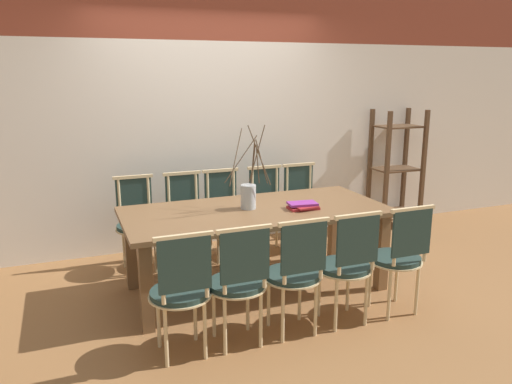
{
  "coord_description": "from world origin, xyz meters",
  "views": [
    {
      "loc": [
        -1.5,
        -3.83,
        1.87
      ],
      "look_at": [
        0.0,
        0.0,
        0.88
      ],
      "focal_mm": 35.0,
      "sensor_mm": 36.0,
      "label": 1
    }
  ],
  "objects_px": {
    "shelving_rack": "(396,169)",
    "vase_centerpiece": "(249,194)",
    "dining_table": "(256,219)",
    "book_stack": "(303,206)",
    "chair_near_center": "(295,270)",
    "chair_far_center": "(225,211)"
  },
  "relations": [
    {
      "from": "dining_table",
      "to": "shelving_rack",
      "type": "relative_size",
      "value": 1.56
    },
    {
      "from": "dining_table",
      "to": "vase_centerpiece",
      "type": "xyz_separation_m",
      "value": [
        -0.05,
        0.04,
        0.21
      ]
    },
    {
      "from": "book_stack",
      "to": "chair_far_center",
      "type": "bearing_deg",
      "value": 111.9
    },
    {
      "from": "vase_centerpiece",
      "to": "book_stack",
      "type": "height_order",
      "value": "vase_centerpiece"
    },
    {
      "from": "shelving_rack",
      "to": "vase_centerpiece",
      "type": "bearing_deg",
      "value": -155.32
    },
    {
      "from": "dining_table",
      "to": "vase_centerpiece",
      "type": "bearing_deg",
      "value": 142.44
    },
    {
      "from": "shelving_rack",
      "to": "chair_near_center",
      "type": "bearing_deg",
      "value": -139.69
    },
    {
      "from": "chair_far_center",
      "to": "book_stack",
      "type": "relative_size",
      "value": 3.46
    },
    {
      "from": "dining_table",
      "to": "vase_centerpiece",
      "type": "relative_size",
      "value": 3.06
    },
    {
      "from": "book_stack",
      "to": "shelving_rack",
      "type": "relative_size",
      "value": 0.18
    },
    {
      "from": "chair_far_center",
      "to": "dining_table",
      "type": "bearing_deg",
      "value": 91.0
    },
    {
      "from": "vase_centerpiece",
      "to": "chair_near_center",
      "type": "bearing_deg",
      "value": -88.45
    },
    {
      "from": "chair_near_center",
      "to": "vase_centerpiece",
      "type": "bearing_deg",
      "value": 91.55
    },
    {
      "from": "dining_table",
      "to": "chair_near_center",
      "type": "xyz_separation_m",
      "value": [
        -0.03,
        -0.84,
        -0.14
      ]
    },
    {
      "from": "chair_near_center",
      "to": "chair_far_center",
      "type": "bearing_deg",
      "value": 89.52
    },
    {
      "from": "chair_near_center",
      "to": "shelving_rack",
      "type": "relative_size",
      "value": 0.63
    },
    {
      "from": "dining_table",
      "to": "shelving_rack",
      "type": "bearing_deg",
      "value": 26.01
    },
    {
      "from": "chair_far_center",
      "to": "book_stack",
      "type": "height_order",
      "value": "chair_far_center"
    },
    {
      "from": "chair_near_center",
      "to": "book_stack",
      "type": "distance_m",
      "value": 0.85
    },
    {
      "from": "dining_table",
      "to": "book_stack",
      "type": "relative_size",
      "value": 8.58
    },
    {
      "from": "dining_table",
      "to": "chair_far_center",
      "type": "height_order",
      "value": "chair_far_center"
    },
    {
      "from": "book_stack",
      "to": "chair_near_center",
      "type": "bearing_deg",
      "value": -120.13
    }
  ]
}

